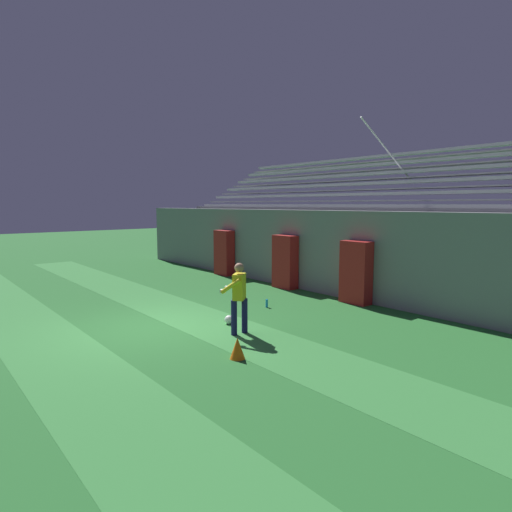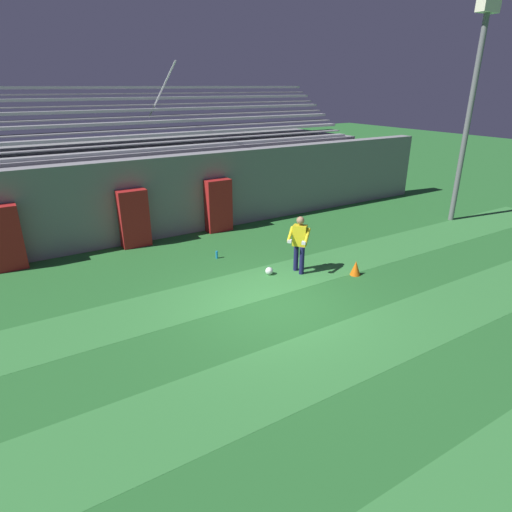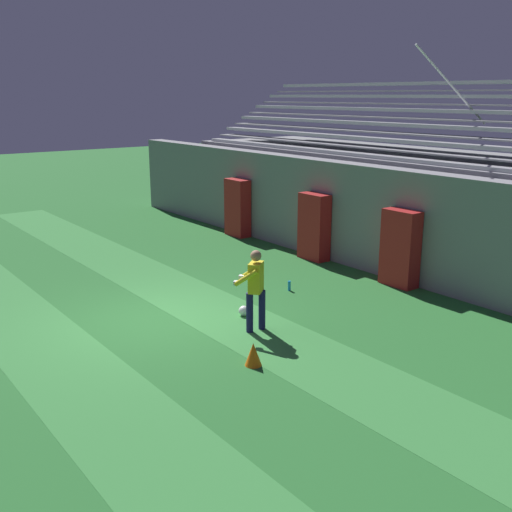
% 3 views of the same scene
% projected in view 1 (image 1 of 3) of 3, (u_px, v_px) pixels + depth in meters
% --- Properties ---
extents(ground_plane, '(80.00, 80.00, 0.00)m').
position_uv_depth(ground_plane, '(153.00, 327.00, 10.48)').
color(ground_plane, '#286B2D').
extents(turf_stripe_mid, '(28.00, 1.83, 0.01)m').
position_uv_depth(turf_stripe_mid, '(50.00, 348.00, 8.99)').
color(turf_stripe_mid, '#38843D').
rests_on(turf_stripe_mid, ground).
extents(turf_stripe_far, '(28.00, 1.83, 0.01)m').
position_uv_depth(turf_stripe_far, '(198.00, 318.00, 11.31)').
color(turf_stripe_far, '#38843D').
rests_on(turf_stripe_far, ground).
extents(back_wall, '(24.00, 0.60, 2.80)m').
position_uv_depth(back_wall, '(329.00, 252.00, 14.43)').
color(back_wall, gray).
rests_on(back_wall, ground).
extents(padding_pillar_gate_left, '(0.94, 0.44, 1.90)m').
position_uv_depth(padding_pillar_gate_left, '(285.00, 262.00, 15.33)').
color(padding_pillar_gate_left, '#B21E1E').
rests_on(padding_pillar_gate_left, ground).
extents(padding_pillar_gate_right, '(0.94, 0.44, 1.90)m').
position_uv_depth(padding_pillar_gate_right, '(356.00, 272.00, 12.95)').
color(padding_pillar_gate_right, '#B21E1E').
rests_on(padding_pillar_gate_right, ground).
extents(padding_pillar_far_left, '(0.94, 0.44, 1.90)m').
position_uv_depth(padding_pillar_far_left, '(224.00, 253.00, 18.20)').
color(padding_pillar_far_left, '#B21E1E').
rests_on(padding_pillar_far_left, ground).
extents(bleacher_stand, '(18.00, 4.75, 5.83)m').
position_uv_depth(bleacher_stand, '(376.00, 244.00, 16.13)').
color(bleacher_stand, gray).
rests_on(bleacher_stand, ground).
extents(goalkeeper, '(0.73, 0.74, 1.67)m').
position_uv_depth(goalkeeper, '(239.00, 294.00, 9.86)').
color(goalkeeper, '#19194C').
rests_on(goalkeeper, ground).
extents(soccer_ball, '(0.22, 0.22, 0.22)m').
position_uv_depth(soccer_ball, '(229.00, 320.00, 10.78)').
color(soccer_ball, white).
rests_on(soccer_ball, ground).
extents(traffic_cone, '(0.30, 0.30, 0.42)m').
position_uv_depth(traffic_cone, '(237.00, 348.00, 8.35)').
color(traffic_cone, orange).
rests_on(traffic_cone, ground).
extents(water_bottle, '(0.07, 0.07, 0.24)m').
position_uv_depth(water_bottle, '(267.00, 303.00, 12.52)').
color(water_bottle, '#1E8CD8').
rests_on(water_bottle, ground).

